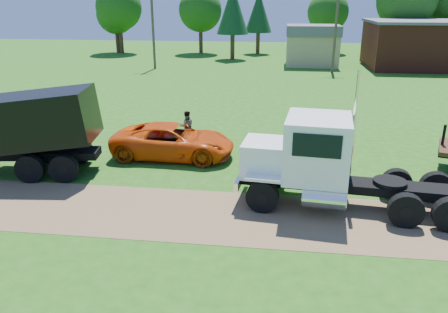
# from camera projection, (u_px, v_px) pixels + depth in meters

# --- Properties ---
(ground) EXTENTS (140.00, 140.00, 0.00)m
(ground) POSITION_uv_depth(u_px,v_px,m) (265.00, 218.00, 15.97)
(ground) COLOR #235512
(ground) RESTS_ON ground
(dirt_track) EXTENTS (120.00, 4.20, 0.01)m
(dirt_track) POSITION_uv_depth(u_px,v_px,m) (265.00, 218.00, 15.97)
(dirt_track) COLOR brown
(dirt_track) RESTS_ON ground
(white_semi_tractor) EXTENTS (8.68, 3.63, 5.15)m
(white_semi_tractor) POSITION_uv_depth(u_px,v_px,m) (319.00, 161.00, 16.55)
(white_semi_tractor) COLOR black
(white_semi_tractor) RESTS_ON ground
(black_dump_truck) EXTENTS (9.20, 3.97, 3.91)m
(black_dump_truck) POSITION_uv_depth(u_px,v_px,m) (4.00, 128.00, 19.51)
(black_dump_truck) COLOR black
(black_dump_truck) RESTS_ON ground
(orange_pickup) EXTENTS (6.16, 2.94, 1.70)m
(orange_pickup) POSITION_uv_depth(u_px,v_px,m) (173.00, 141.00, 21.91)
(orange_pickup) COLOR #DA480A
(orange_pickup) RESTS_ON ground
(spectator_b) EXTENTS (1.00, 0.88, 1.73)m
(spectator_b) POSITION_uv_depth(u_px,v_px,m) (187.00, 126.00, 24.39)
(spectator_b) COLOR #999999
(spectator_b) RESTS_ON ground
(brick_building) EXTENTS (15.40, 10.40, 5.30)m
(brick_building) POSITION_uv_depth(u_px,v_px,m) (436.00, 44.00, 50.25)
(brick_building) COLOR maroon
(brick_building) RESTS_ON ground
(tan_shed) EXTENTS (6.20, 5.40, 4.70)m
(tan_shed) POSITION_uv_depth(u_px,v_px,m) (312.00, 45.00, 51.99)
(tan_shed) COLOR tan
(tan_shed) RESTS_ON ground
(utility_poles) EXTENTS (42.20, 0.28, 9.00)m
(utility_poles) POSITION_uv_depth(u_px,v_px,m) (336.00, 28.00, 46.31)
(utility_poles) COLOR brown
(utility_poles) RESTS_ON ground
(tree_row) EXTENTS (55.60, 14.37, 11.51)m
(tree_row) POSITION_uv_depth(u_px,v_px,m) (312.00, 7.00, 59.67)
(tree_row) COLOR #392517
(tree_row) RESTS_ON ground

